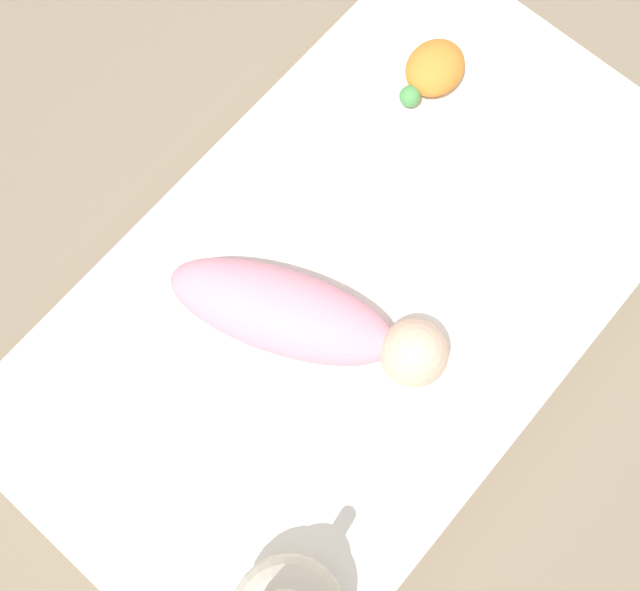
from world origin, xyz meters
TOP-DOWN VIEW (x-y plane):
  - ground_plane at (0.00, 0.00)m, footprint 12.00×12.00m
  - bed_mattress at (0.00, 0.00)m, footprint 1.52×0.87m
  - swaddled_baby at (0.13, -0.02)m, footprint 0.34×0.56m
  - pillow at (-0.35, 0.14)m, footprint 0.34×0.33m
  - turtle_plush at (-0.47, -0.18)m, footprint 0.18×0.12m

SIDE VIEW (x-z plane):
  - ground_plane at x=0.00m, z-range 0.00..0.00m
  - bed_mattress at x=0.00m, z-range 0.00..0.18m
  - turtle_plush at x=-0.47m, z-range 0.18..0.26m
  - pillow at x=-0.35m, z-range 0.18..0.28m
  - swaddled_baby at x=0.13m, z-range 0.18..0.31m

